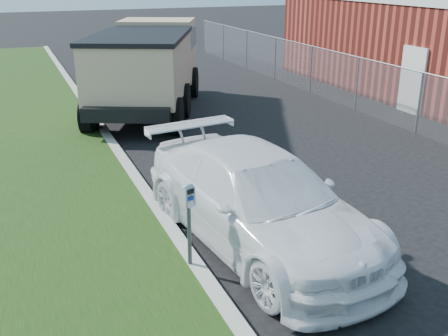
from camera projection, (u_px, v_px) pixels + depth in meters
name	position (u px, v px, depth m)	size (l,w,h in m)	color
ground	(312.00, 224.00, 9.96)	(120.00, 120.00, 0.00)	black
chainlink_fence	(358.00, 73.00, 17.71)	(0.06, 30.06, 30.00)	slate
parking_meter	(189.00, 207.00, 8.00)	(0.22, 0.17, 1.40)	#3F4247
white_wagon	(258.00, 199.00, 9.10)	(2.28, 5.60, 1.62)	white
dump_truck	(148.00, 63.00, 17.61)	(5.40, 7.67, 2.84)	black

